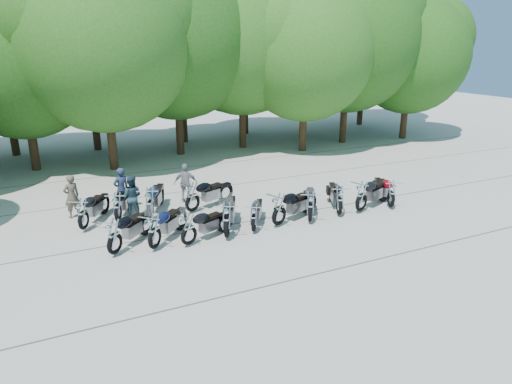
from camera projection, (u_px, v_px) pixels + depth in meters
name	position (u px, v px, depth m)	size (l,w,h in m)	color
ground	(275.00, 235.00, 15.61)	(90.00, 90.00, 0.00)	#A4A094
tree_2	(21.00, 64.00, 22.05)	(7.31, 7.31, 8.97)	#3A2614
tree_3	(102.00, 42.00, 21.86)	(8.70, 8.70, 10.67)	#3A2614
tree_4	(175.00, 36.00, 25.02)	(9.13, 9.13, 11.20)	#3A2614
tree_5	(242.00, 38.00, 26.80)	(9.04, 9.04, 11.10)	#3A2614
tree_6	(305.00, 51.00, 26.18)	(8.00, 8.00, 9.82)	#3A2614
tree_7	(348.00, 41.00, 28.31)	(8.79, 8.79, 10.79)	#3A2614
tree_8	(410.00, 56.00, 29.98)	(7.53, 7.53, 9.25)	#3A2614
tree_10	(0.00, 55.00, 25.07)	(7.78, 7.78, 9.55)	#3A2614
tree_11	(88.00, 57.00, 26.50)	(7.56, 7.56, 9.28)	#3A2614
tree_12	(180.00, 52.00, 28.72)	(7.88, 7.88, 9.67)	#3A2614
tree_13	(245.00, 47.00, 31.48)	(8.31, 8.31, 10.20)	#3A2614
tree_14	(305.00, 50.00, 31.98)	(8.02, 8.02, 9.84)	#3A2614
tree_15	(366.00, 33.00, 34.82)	(9.67, 9.67, 11.86)	#3A2614
motorcycle_0	(114.00, 235.00, 13.86)	(0.73, 2.40, 1.35)	black
motorcycle_1	(154.00, 230.00, 14.24)	(0.73, 2.41, 1.36)	#0C1436
motorcycle_2	(189.00, 228.00, 14.52)	(0.67, 2.21, 1.25)	black
motorcycle_3	(227.00, 219.00, 15.05)	(0.78, 2.57, 1.45)	black
motorcycle_4	(254.00, 217.00, 15.60)	(0.63, 2.08, 1.17)	black
motorcycle_5	(279.00, 208.00, 16.09)	(0.75, 2.48, 1.40)	black
motorcycle_6	(310.00, 206.00, 16.44)	(0.72, 2.38, 1.34)	black
motorcycle_7	(340.00, 199.00, 17.12)	(0.72, 2.35, 1.33)	black
motorcycle_8	(362.00, 195.00, 17.43)	(0.77, 2.53, 1.43)	black
motorcycle_9	(391.00, 193.00, 17.92)	(0.70, 2.29, 1.29)	maroon
motorcycle_10	(83.00, 213.00, 15.72)	(0.72, 2.37, 1.34)	black
motorcycle_11	(117.00, 206.00, 16.40)	(0.71, 2.33, 1.32)	black
motorcycle_12	(150.00, 203.00, 16.60)	(0.77, 2.54, 1.43)	#0D1D3B
motorcycle_13	(192.00, 196.00, 17.40)	(0.74, 2.45, 1.38)	black
rider_0	(72.00, 196.00, 16.96)	(0.60, 0.40, 1.65)	brown
rider_1	(132.00, 197.00, 16.93)	(0.79, 0.62, 1.64)	#213945
rider_2	(186.00, 183.00, 18.58)	(0.95, 0.40, 1.62)	gray
rider_3	(121.00, 189.00, 17.62)	(0.63, 0.41, 1.73)	#212D46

